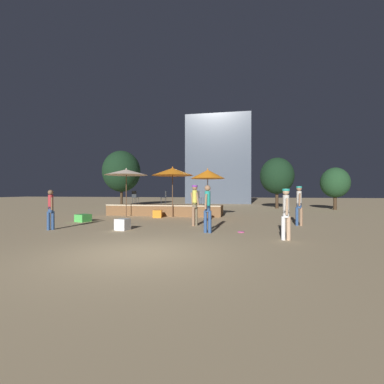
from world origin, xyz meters
name	(u,v)px	position (x,y,z in m)	size (l,w,h in m)	color
ground_plane	(139,253)	(0.00, 0.00, 0.00)	(120.00, 120.00, 0.00)	tan
wooden_deck	(166,210)	(-2.33, 10.56, 0.33)	(7.57, 2.48, 0.73)	brown
patio_umbrella_0	(173,172)	(-1.53, 9.19, 2.81)	(2.60, 2.60, 3.13)	brown
patio_umbrella_1	(126,172)	(-4.39, 8.73, 2.79)	(2.65, 2.65, 3.05)	brown
patio_umbrella_2	(208,174)	(0.70, 9.02, 2.62)	(2.07, 2.07, 2.97)	brown
cube_seat_0	(123,224)	(-2.16, 3.56, 0.23)	(0.56, 0.56, 0.47)	white
cube_seat_1	(158,214)	(-2.33, 8.64, 0.23)	(0.60, 0.60, 0.45)	orange
cube_seat_2	(83,218)	(-5.51, 5.91, 0.19)	(0.78, 0.78, 0.39)	#4CC651
person_0	(208,206)	(1.37, 3.48, 1.02)	(0.30, 0.50, 1.83)	#2D4C7F
person_1	(286,211)	(4.07, 2.49, 0.94)	(0.29, 0.48, 1.69)	white
person_2	(51,208)	(-5.11, 3.06, 0.89)	(0.39, 0.31, 1.66)	#2D4C7F
person_3	(299,203)	(5.29, 6.27, 1.06)	(0.31, 0.56, 1.84)	#2D4C7F
person_4	(195,202)	(0.55, 5.36, 1.09)	(0.48, 0.38, 1.88)	#72664C
bistro_chair_0	(135,196)	(-4.46, 10.21, 1.27)	(0.41, 0.42, 0.90)	#2D3338
bistro_chair_1	(165,196)	(-2.41, 10.43, 1.27)	(0.40, 0.40, 0.90)	#2D3338
bistro_chair_2	(199,196)	(0.05, 9.84, 1.27)	(0.48, 0.48, 0.90)	#47474C
frisbee_disc	(241,232)	(2.63, 3.84, 0.02)	(0.26, 0.26, 0.03)	#E54C99
background_tree_0	(335,183)	(10.72, 17.74, 2.34)	(2.37, 2.37, 3.65)	#3D2B1C
background_tree_1	(277,176)	(6.01, 18.57, 3.03)	(3.06, 3.06, 4.72)	#3D2B1C
background_tree_2	(121,171)	(-10.19, 20.03, 3.79)	(4.10, 4.10, 6.05)	#3D2B1C
distant_building	(219,160)	(-0.17, 28.66, 5.79)	(8.39, 4.79, 11.58)	#4C5666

